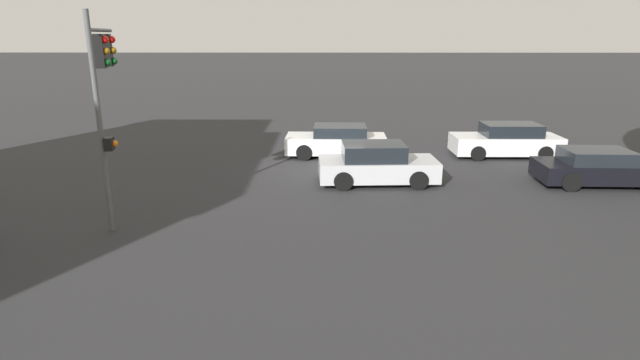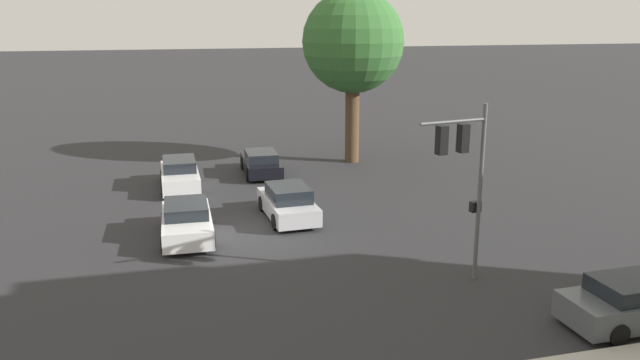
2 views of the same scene
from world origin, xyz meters
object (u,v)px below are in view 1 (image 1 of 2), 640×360
traffic_signal (103,80)px  crossing_car_2 (599,168)px  crossing_car_0 (377,165)px  crossing_car_1 (337,141)px  crossing_car_3 (506,141)px

traffic_signal → crossing_car_2: (-16.10, -3.90, -3.48)m
traffic_signal → crossing_car_0: 9.58m
traffic_signal → crossing_car_0: traffic_signal is taller
crossing_car_2 → crossing_car_0: bearing=-179.3°
crossing_car_0 → crossing_car_1: bearing=104.8°
crossing_car_1 → crossing_car_0: bearing=108.6°
traffic_signal → crossing_car_1: traffic_signal is taller
traffic_signal → crossing_car_0: (-7.99, -4.04, -3.41)m
crossing_car_2 → crossing_car_3: size_ratio=0.95×
traffic_signal → crossing_car_0: size_ratio=1.35×
crossing_car_0 → traffic_signal: bearing=-155.6°
crossing_car_0 → crossing_car_2: bearing=-3.5°
traffic_signal → crossing_car_2: size_ratio=1.32×
traffic_signal → crossing_car_3: (-14.30, -8.40, -3.41)m
crossing_car_2 → crossing_car_3: (1.80, -4.50, 0.07)m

